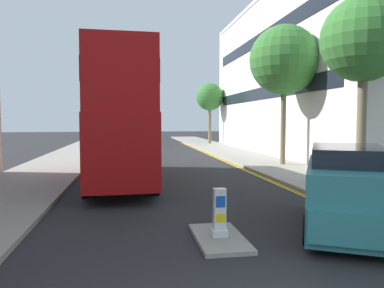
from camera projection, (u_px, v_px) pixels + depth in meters
name	position (u px, v px, depth m)	size (l,w,h in m)	color
sidewalk_right	(281.00, 168.00, 21.42)	(4.00, 80.00, 0.14)	gray
sidewalk_left	(43.00, 173.00, 19.30)	(4.00, 80.00, 0.14)	gray
kerb_line_outer	(258.00, 175.00, 19.11)	(0.10, 56.00, 0.01)	yellow
kerb_line_inner	(255.00, 175.00, 19.09)	(0.10, 56.00, 0.01)	yellow
traffic_island	(219.00, 238.00, 8.65)	(1.10, 2.20, 0.10)	gray
keep_left_bollard	(219.00, 214.00, 8.61)	(0.36, 0.28, 1.11)	silver
double_decker_bus_away	(120.00, 115.00, 16.84)	(3.03, 10.87, 5.64)	#B20F0F
taxi_minivan	(348.00, 189.00, 9.28)	(3.90, 5.12, 2.12)	teal
street_tree_near	(210.00, 97.00, 42.63)	(3.12, 3.12, 6.88)	#6B6047
street_tree_mid	(284.00, 60.00, 22.22)	(4.13, 4.13, 8.28)	#6B6047
street_tree_far	(364.00, 40.00, 15.54)	(3.56, 3.56, 7.81)	#6B6047
townhouse_terrace_right	(317.00, 76.00, 31.39)	(10.08, 28.00, 13.01)	silver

